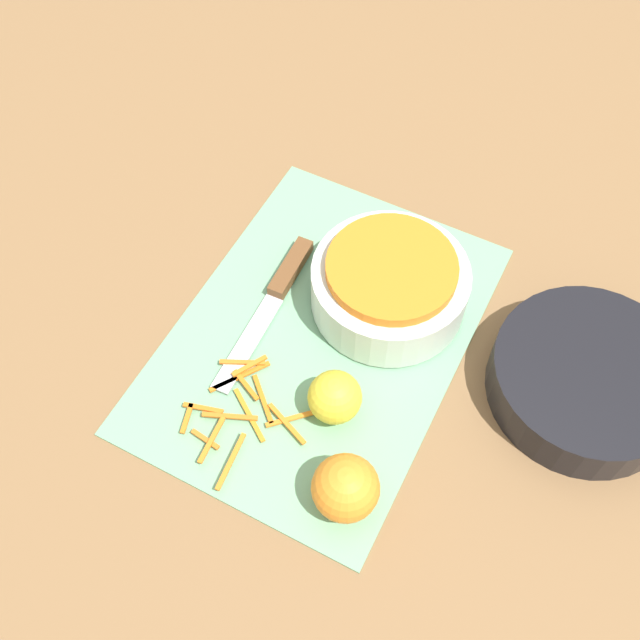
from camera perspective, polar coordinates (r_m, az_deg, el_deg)
ground_plane at (r=0.86m, az=0.00°, el=-1.29°), size 4.00×4.00×0.00m
cutting_board at (r=0.86m, az=0.00°, el=-1.19°), size 0.44×0.31×0.01m
bowl_speckled at (r=0.85m, az=5.33°, el=2.75°), size 0.18×0.18×0.07m
bowl_dark at (r=0.85m, az=19.68°, el=-4.28°), size 0.21×0.21×0.05m
knife at (r=0.89m, az=-3.02°, el=2.63°), size 0.22×0.03×0.02m
orange_left at (r=0.74m, az=1.96°, el=-12.67°), size 0.07×0.07×0.07m
lemon at (r=0.78m, az=1.13°, el=-5.90°), size 0.06×0.06×0.06m
peel_pile at (r=0.81m, az=-5.99°, el=-6.76°), size 0.16×0.14×0.01m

